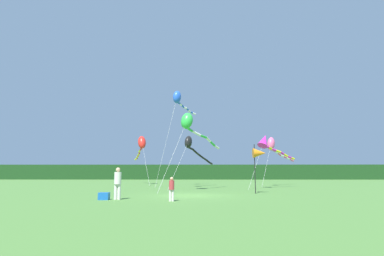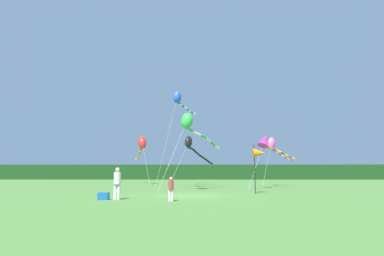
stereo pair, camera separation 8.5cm
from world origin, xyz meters
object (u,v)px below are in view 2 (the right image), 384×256
(person_adult, at_px, (117,182))
(person_child, at_px, (171,188))
(kite_magenta, at_px, (267,143))
(kite_rainbow, at_px, (273,146))
(kite_green, at_px, (190,124))
(cooler_box, at_px, (104,196))
(kite_black, at_px, (191,145))
(banner_flag_pole, at_px, (259,153))
(kite_red, at_px, (142,144))
(kite_blue, at_px, (178,99))

(person_adult, relative_size, person_child, 1.40)
(person_adult, xyz_separation_m, kite_magenta, (10.85, 11.81, 3.25))
(kite_rainbow, relative_size, kite_green, 0.80)
(kite_rainbow, height_order, kite_green, kite_green)
(person_adult, distance_m, kite_green, 10.21)
(cooler_box, xyz_separation_m, kite_black, (4.46, 14.01, 3.96))
(kite_rainbow, bearing_deg, cooler_box, -128.34)
(person_child, bearing_deg, kite_magenta, 58.40)
(banner_flag_pole, height_order, kite_magenta, kite_magenta)
(person_child, bearing_deg, kite_black, 87.04)
(kite_red, bearing_deg, kite_blue, -46.35)
(kite_green, bearing_deg, kite_black, 89.83)
(person_child, xyz_separation_m, banner_flag_pole, (5.72, 5.87, 2.09))
(kite_black, bearing_deg, banner_flag_pole, -61.09)
(cooler_box, bearing_deg, kite_magenta, 45.97)
(person_adult, relative_size, kite_blue, 0.16)
(cooler_box, height_order, kite_rainbow, kite_rainbow)
(kite_black, relative_size, kite_magenta, 1.70)
(banner_flag_pole, distance_m, kite_red, 20.00)
(kite_black, xyz_separation_m, kite_blue, (-1.48, 2.33, 5.36))
(cooler_box, xyz_separation_m, kite_red, (-1.87, 21.42, 4.77))
(kite_green, bearing_deg, kite_blue, 100.55)
(cooler_box, bearing_deg, kite_blue, 79.68)
(kite_black, distance_m, kite_green, 5.68)
(person_child, height_order, kite_black, kite_black)
(kite_rainbow, bearing_deg, person_adult, -127.09)
(person_child, distance_m, kite_blue, 19.32)
(person_adult, relative_size, kite_magenta, 0.30)
(cooler_box, distance_m, kite_blue, 19.05)
(cooler_box, relative_size, kite_magenta, 0.10)
(banner_flag_pole, relative_size, kite_magenta, 0.61)
(person_child, bearing_deg, cooler_box, 167.37)
(person_adult, bearing_deg, kite_green, 65.78)
(kite_black, bearing_deg, cooler_box, -107.64)
(kite_green, bearing_deg, person_child, -94.62)
(kite_rainbow, xyz_separation_m, kite_magenta, (-1.83, -4.96, -0.11))
(kite_magenta, relative_size, kite_blue, 0.54)
(kite_rainbow, bearing_deg, kite_red, 163.43)
(person_adult, bearing_deg, banner_flag_pole, 29.45)
(banner_flag_pole, height_order, kite_black, kite_black)
(kite_black, relative_size, kite_blue, 0.92)
(kite_blue, bearing_deg, kite_green, -79.45)
(person_child, height_order, kite_red, kite_red)
(kite_black, relative_size, kite_green, 1.17)
(kite_rainbow, height_order, kite_blue, kite_blue)
(cooler_box, bearing_deg, kite_rainbow, 51.66)
(kite_magenta, distance_m, kite_blue, 11.00)
(kite_rainbow, distance_m, kite_green, 12.31)
(cooler_box, relative_size, kite_red, 0.06)
(person_child, xyz_separation_m, kite_rainbow, (9.67, 17.72, 3.64))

